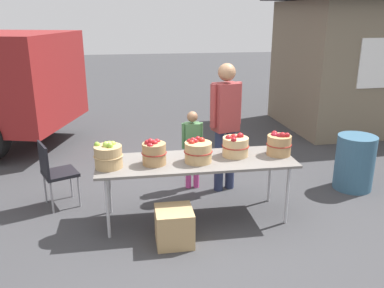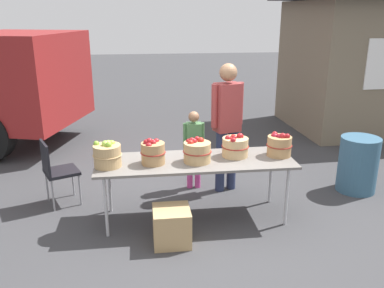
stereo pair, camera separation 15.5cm
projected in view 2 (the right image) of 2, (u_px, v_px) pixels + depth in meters
ground_plane at (195, 217)px, 4.99m from camera, size 40.00×40.00×0.00m
market_table at (195, 163)px, 4.77m from camera, size 2.30×0.76×0.75m
apple_basket_green_0 at (107, 155)px, 4.53m from camera, size 0.32×0.32×0.30m
apple_basket_red_0 at (153, 152)px, 4.61m from camera, size 0.29×0.29×0.31m
apple_basket_red_1 at (197, 151)px, 4.67m from camera, size 0.33×0.33×0.29m
apple_basket_red_2 at (235, 146)px, 4.85m from camera, size 0.33×0.33×0.28m
apple_basket_red_3 at (279, 145)px, 4.87m from camera, size 0.31×0.31×0.29m
vendor_adult at (227, 118)px, 5.47m from camera, size 0.45×0.31×1.77m
child_customer at (194, 144)px, 5.65m from camera, size 0.29×0.15×1.11m
food_kiosk at (368, 62)px, 8.52m from camera, size 3.61×3.04×2.74m
folding_chair at (55, 168)px, 5.19m from camera, size 0.53×0.53×0.86m
trash_barrel at (358, 164)px, 5.64m from camera, size 0.53×0.53×0.77m
produce_crate at (172, 226)px, 4.40m from camera, size 0.40×0.40×0.40m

